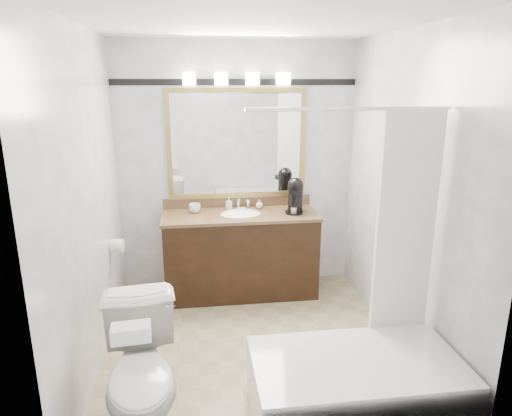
# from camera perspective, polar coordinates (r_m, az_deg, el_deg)

# --- Properties ---
(room) EXTENTS (2.42, 2.62, 2.52)m
(room) POSITION_cam_1_polar(r_m,az_deg,el_deg) (3.42, -0.32, 0.96)
(room) COLOR #988A67
(room) RESTS_ON ground
(vanity) EXTENTS (1.53, 0.58, 0.97)m
(vanity) POSITION_cam_1_polar(r_m,az_deg,el_deg) (4.63, -1.93, -5.55)
(vanity) COLOR black
(vanity) RESTS_ON ground
(mirror) EXTENTS (1.40, 0.04, 1.10)m
(mirror) POSITION_cam_1_polar(r_m,az_deg,el_deg) (4.62, -2.39, 7.99)
(mirror) COLOR #A38B49
(mirror) RESTS_ON room
(vanity_light_bar) EXTENTS (1.02, 0.14, 0.12)m
(vanity_light_bar) POSITION_cam_1_polar(r_m,az_deg,el_deg) (4.52, -2.42, 15.87)
(vanity_light_bar) COLOR silver
(vanity_light_bar) RESTS_ON room
(accent_stripe) EXTENTS (2.40, 0.01, 0.06)m
(accent_stripe) POSITION_cam_1_polar(r_m,az_deg,el_deg) (4.59, -2.49, 15.45)
(accent_stripe) COLOR black
(accent_stripe) RESTS_ON room
(bathtub) EXTENTS (1.30, 0.75, 1.96)m
(bathtub) POSITION_cam_1_polar(r_m,az_deg,el_deg) (3.16, 12.65, -20.31)
(bathtub) COLOR white
(bathtub) RESTS_ON ground
(tp_roll) EXTENTS (0.11, 0.12, 0.12)m
(tp_roll) POSITION_cam_1_polar(r_m,az_deg,el_deg) (4.25, -16.99, -4.52)
(tp_roll) COLOR white
(tp_roll) RESTS_ON room
(toilet) EXTENTS (0.55, 0.86, 0.82)m
(toilet) POSITION_cam_1_polar(r_m,az_deg,el_deg) (2.99, -14.00, -19.67)
(toilet) COLOR white
(toilet) RESTS_ON ground
(tissue_box) EXTENTS (0.21, 0.13, 0.08)m
(tissue_box) POSITION_cam_1_polar(r_m,az_deg,el_deg) (2.52, -15.34, -14.78)
(tissue_box) COLOR white
(tissue_box) RESTS_ON toilet
(coffee_maker) EXTENTS (0.19, 0.22, 0.35)m
(coffee_maker) POSITION_cam_1_polar(r_m,az_deg,el_deg) (4.52, 4.93, 1.69)
(coffee_maker) COLOR black
(coffee_maker) RESTS_ON vanity
(cup_left) EXTENTS (0.14, 0.14, 0.09)m
(cup_left) POSITION_cam_1_polar(r_m,az_deg,el_deg) (4.56, -7.66, -0.02)
(cup_left) COLOR white
(cup_left) RESTS_ON vanity
(soap_bottle_a) EXTENTS (0.07, 0.07, 0.12)m
(soap_bottle_a) POSITION_cam_1_polar(r_m,az_deg,el_deg) (4.66, -3.42, 0.63)
(soap_bottle_a) COLOR white
(soap_bottle_a) RESTS_ON vanity
(soap_bottle_b) EXTENTS (0.08, 0.08, 0.09)m
(soap_bottle_b) POSITION_cam_1_polar(r_m,az_deg,el_deg) (4.67, 0.43, 0.51)
(soap_bottle_b) COLOR white
(soap_bottle_b) RESTS_ON vanity
(soap_bar) EXTENTS (0.08, 0.05, 0.02)m
(soap_bar) POSITION_cam_1_polar(r_m,az_deg,el_deg) (4.61, -1.83, -0.14)
(soap_bar) COLOR beige
(soap_bar) RESTS_ON vanity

